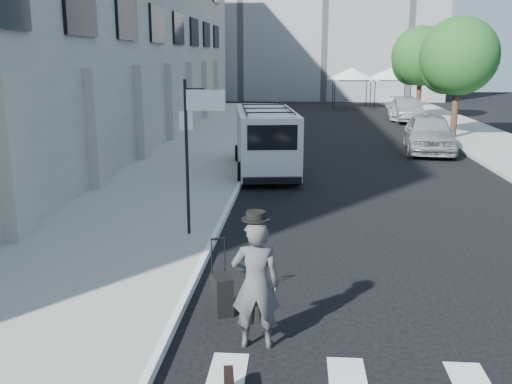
% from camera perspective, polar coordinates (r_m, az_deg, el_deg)
% --- Properties ---
extents(ground, '(120.00, 120.00, 0.00)m').
position_cam_1_polar(ground, '(10.12, 4.60, -10.78)').
color(ground, black).
rests_on(ground, ground).
extents(sidewalk_left, '(4.50, 48.00, 0.15)m').
position_cam_1_polar(sidewalk_left, '(25.89, -4.91, 4.39)').
color(sidewalk_left, gray).
rests_on(sidewalk_left, ground).
extents(sidewalk_right, '(4.00, 56.00, 0.15)m').
position_cam_1_polar(sidewalk_right, '(30.88, 21.57, 4.97)').
color(sidewalk_right, gray).
rests_on(sidewalk_right, ground).
extents(building_left, '(10.00, 44.00, 12.00)m').
position_cam_1_polar(building_left, '(29.58, -19.10, 16.37)').
color(building_left, gray).
rests_on(building_left, ground).
extents(sign_pole, '(1.03, 0.07, 3.50)m').
position_cam_1_polar(sign_pole, '(12.72, -5.97, 6.66)').
color(sign_pole, black).
rests_on(sign_pole, sidewalk_left).
extents(tree_near, '(3.80, 3.83, 6.03)m').
position_cam_1_polar(tree_near, '(30.34, 19.36, 12.42)').
color(tree_near, black).
rests_on(tree_near, ground).
extents(tree_far, '(3.80, 3.83, 6.03)m').
position_cam_1_polar(tree_far, '(39.12, 16.00, 12.73)').
color(tree_far, black).
rests_on(tree_far, ground).
extents(tent_left, '(4.00, 4.00, 3.20)m').
position_cam_1_polar(tent_left, '(47.42, 9.55, 11.57)').
color(tent_left, black).
rests_on(tent_left, ground).
extents(tent_right, '(4.00, 4.00, 3.20)m').
position_cam_1_polar(tent_right, '(48.30, 13.36, 11.43)').
color(tent_right, black).
rests_on(tent_right, ground).
extents(businessman, '(0.72, 0.49, 1.93)m').
position_cam_1_polar(businessman, '(8.25, -0.02, -9.23)').
color(businessman, '#3F3F42').
rests_on(businessman, ground).
extents(suitcase, '(0.43, 0.52, 1.24)m').
position_cam_1_polar(suitcase, '(9.53, -3.43, -10.18)').
color(suitcase, black).
rests_on(suitcase, ground).
extents(cargo_van, '(2.72, 6.18, 2.26)m').
position_cam_1_polar(cargo_van, '(20.68, 0.96, 5.21)').
color(cargo_van, silver).
rests_on(cargo_van, ground).
extents(parked_car_a, '(2.60, 5.21, 1.71)m').
position_cam_1_polar(parked_car_a, '(26.17, 16.92, 5.67)').
color(parked_car_a, '#95989D').
rests_on(parked_car_a, ground).
extents(parked_car_b, '(1.81, 4.50, 1.46)m').
position_cam_1_polar(parked_car_b, '(38.13, 14.95, 7.89)').
color(parked_car_b, slate).
rests_on(parked_car_b, ground).
extents(parked_car_c, '(2.48, 5.01, 1.40)m').
position_cam_1_polar(parked_car_c, '(39.61, 14.55, 8.07)').
color(parked_car_c, '#A2A4A9').
rests_on(parked_car_c, ground).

